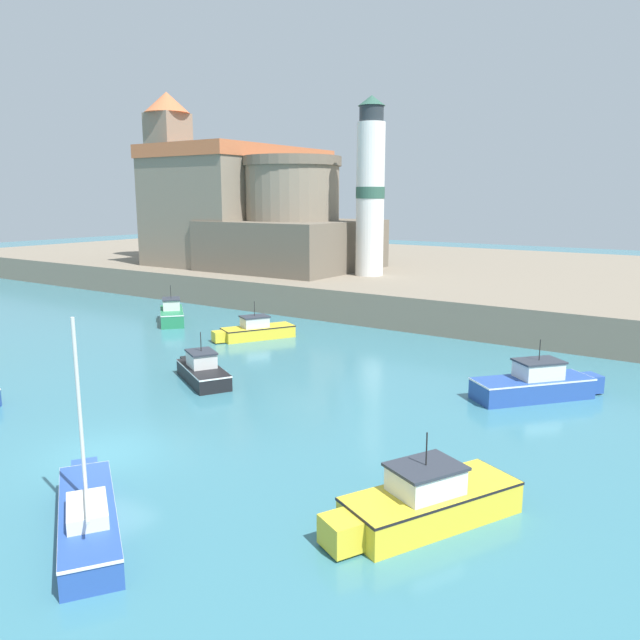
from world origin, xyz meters
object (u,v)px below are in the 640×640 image
(church, at_px, (233,202))
(motorboat_yellow_4, at_px, (256,330))
(motorboat_yellow_0, at_px, (426,501))
(lighthouse, at_px, (370,190))
(motorboat_black_1, at_px, (202,370))
(motorboat_green_6, at_px, (172,314))
(fortress, at_px, (292,229))
(sailboat_blue_5, at_px, (88,516))
(motorboat_blue_7, at_px, (536,384))

(church, bearing_deg, motorboat_yellow_4, -45.35)
(motorboat_yellow_0, height_order, lighthouse, lighthouse)
(motorboat_black_1, relative_size, church, 0.28)
(motorboat_yellow_0, xyz_separation_m, motorboat_black_1, (-14.21, 6.03, -0.09))
(motorboat_green_6, bearing_deg, fortress, 93.45)
(sailboat_blue_5, height_order, church, church)
(motorboat_yellow_4, distance_m, motorboat_green_6, 8.07)
(motorboat_blue_7, distance_m, church, 40.94)
(motorboat_blue_7, xyz_separation_m, lighthouse, (-18.33, 17.51, 8.43))
(motorboat_black_1, height_order, motorboat_blue_7, motorboat_blue_7)
(motorboat_yellow_0, bearing_deg, lighthouse, 122.35)
(fortress, bearing_deg, motorboat_black_1, -62.26)
(motorboat_yellow_4, height_order, motorboat_blue_7, motorboat_blue_7)
(sailboat_blue_5, distance_m, lighthouse, 38.11)
(fortress, bearing_deg, sailboat_blue_5, -60.71)
(motorboat_black_1, bearing_deg, lighthouse, 101.12)
(motorboat_yellow_4, bearing_deg, fortress, 119.55)
(motorboat_black_1, bearing_deg, church, 129.23)
(motorboat_black_1, height_order, motorboat_green_6, motorboat_green_6)
(sailboat_blue_5, bearing_deg, motorboat_yellow_0, 37.52)
(motorboat_yellow_0, height_order, sailboat_blue_5, sailboat_blue_5)
(motorboat_blue_7, bearing_deg, sailboat_blue_5, -109.99)
(motorboat_green_6, bearing_deg, lighthouse, 64.52)
(motorboat_yellow_0, xyz_separation_m, motorboat_yellow_4, (-17.93, 14.33, -0.09))
(motorboat_yellow_0, distance_m, lighthouse, 36.29)
(fortress, bearing_deg, lighthouse, -2.27)
(motorboat_black_1, xyz_separation_m, motorboat_yellow_4, (-3.72, 8.30, -0.00))
(motorboat_yellow_4, relative_size, sailboat_blue_5, 0.87)
(motorboat_green_6, bearing_deg, church, 119.10)
(lighthouse, bearing_deg, motorboat_yellow_4, -86.46)
(motorboat_black_1, distance_m, motorboat_yellow_4, 9.10)
(motorboat_blue_7, height_order, lighthouse, lighthouse)
(motorboat_yellow_0, distance_m, fortress, 40.71)
(motorboat_black_1, bearing_deg, motorboat_yellow_0, -23.00)
(lighthouse, bearing_deg, sailboat_blue_5, -71.29)
(motorboat_green_6, bearing_deg, motorboat_yellow_4, -4.38)
(motorboat_blue_7, relative_size, church, 0.32)
(fortress, bearing_deg, motorboat_yellow_4, -60.45)
(motorboat_yellow_0, relative_size, motorboat_black_1, 1.23)
(motorboat_black_1, relative_size, fortress, 0.37)
(motorboat_blue_7, height_order, fortress, fortress)
(motorboat_yellow_4, height_order, fortress, fortress)
(church, bearing_deg, motorboat_blue_7, -29.59)
(motorboat_yellow_4, bearing_deg, motorboat_black_1, -65.87)
(motorboat_yellow_0, bearing_deg, motorboat_black_1, 157.00)
(motorboat_green_6, xyz_separation_m, lighthouse, (7.08, 14.87, 8.43))
(motorboat_yellow_4, distance_m, lighthouse, 17.71)
(motorboat_yellow_4, relative_size, fortress, 0.40)
(motorboat_blue_7, xyz_separation_m, church, (-35.01, 19.88, 7.40))
(church, relative_size, fortress, 1.35)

